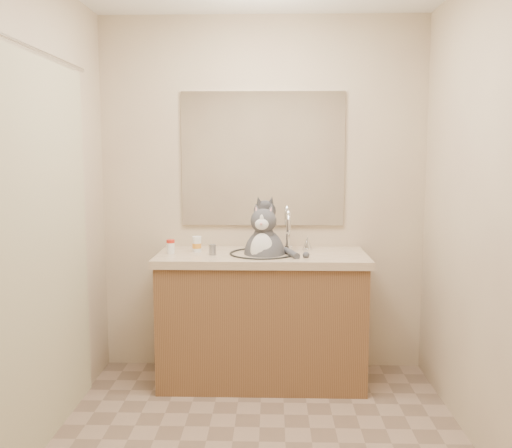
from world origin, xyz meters
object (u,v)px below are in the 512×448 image
(cat, at_px, (264,252))
(pill_bottle_orange, at_px, (197,244))
(pill_bottle_redcap, at_px, (171,247))
(grey_canister, at_px, (213,250))

(cat, relative_size, pill_bottle_orange, 5.23)
(cat, height_order, pill_bottle_orange, cat)
(cat, relative_size, pill_bottle_redcap, 5.89)
(pill_bottle_orange, distance_m, grey_canister, 0.16)
(pill_bottle_orange, bearing_deg, grey_canister, -44.55)
(cat, relative_size, grey_canister, 7.93)
(grey_canister, bearing_deg, pill_bottle_orange, 135.45)
(cat, xyz_separation_m, pill_bottle_orange, (-0.44, 0.07, 0.04))
(cat, distance_m, pill_bottle_orange, 0.45)
(pill_bottle_redcap, bearing_deg, pill_bottle_orange, 23.98)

